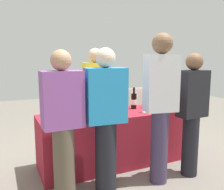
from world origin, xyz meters
name	(u,v)px	position (x,y,z in m)	size (l,w,h in m)	color
ground_plane	(112,163)	(0.00, 0.00, 0.00)	(12.00, 12.00, 0.00)	slate
tasting_table	(112,138)	(0.00, 0.00, 0.37)	(1.98, 0.67, 0.73)	maroon
wine_bottle_0	(53,107)	(-0.78, 0.12, 0.86)	(0.07, 0.07, 0.34)	black
wine_bottle_1	(66,106)	(-0.60, 0.15, 0.85)	(0.07, 0.07, 0.32)	black
wine_bottle_2	(77,106)	(-0.47, 0.09, 0.85)	(0.06, 0.06, 0.32)	black
wine_bottle_3	(84,105)	(-0.37, 0.10, 0.85)	(0.07, 0.07, 0.32)	black
wine_bottle_4	(104,103)	(-0.06, 0.13, 0.85)	(0.07, 0.07, 0.33)	black
wine_bottle_5	(112,103)	(0.06, 0.14, 0.84)	(0.08, 0.08, 0.30)	black
wine_bottle_6	(134,101)	(0.41, 0.12, 0.85)	(0.08, 0.08, 0.32)	black
wine_bottle_7	(148,100)	(0.66, 0.10, 0.85)	(0.07, 0.07, 0.32)	black
wine_glass_0	(72,110)	(-0.57, -0.06, 0.83)	(0.07, 0.07, 0.14)	silver
wine_glass_1	(109,109)	(-0.12, -0.18, 0.83)	(0.06, 0.06, 0.14)	silver
wine_glass_2	(144,105)	(0.42, -0.15, 0.83)	(0.07, 0.07, 0.14)	silver
server_pouring	(96,96)	(-0.02, 0.56, 0.89)	(0.38, 0.22, 1.63)	brown
guest_0	(63,121)	(-0.81, -0.55, 0.84)	(0.42, 0.23, 1.57)	brown
guest_1	(106,116)	(-0.35, -0.59, 0.85)	(0.45, 0.28, 1.59)	black
guest_2	(161,102)	(0.30, -0.69, 0.98)	(0.41, 0.27, 1.76)	#3F3351
guest_3	(192,111)	(0.76, -0.71, 0.84)	(0.38, 0.22, 1.54)	black
menu_board	(137,113)	(0.89, 0.82, 0.47)	(0.55, 0.03, 0.94)	white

